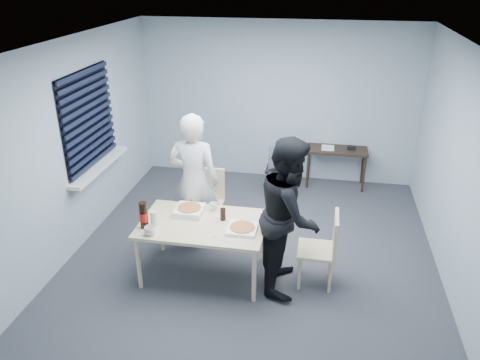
% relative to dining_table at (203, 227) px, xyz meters
% --- Properties ---
extents(room, '(5.00, 5.00, 5.00)m').
position_rel_dining_table_xyz_m(room, '(-1.69, 0.89, 0.81)').
color(room, '#2D2D32').
rests_on(room, ground).
extents(dining_table, '(1.42, 0.90, 0.69)m').
position_rel_dining_table_xyz_m(dining_table, '(0.00, 0.00, 0.00)').
color(dining_table, beige).
rests_on(dining_table, ground).
extents(chair_far, '(0.42, 0.42, 0.89)m').
position_rel_dining_table_xyz_m(chair_far, '(-0.19, 0.98, -0.12)').
color(chair_far, beige).
rests_on(chair_far, ground).
extents(chair_right, '(0.42, 0.42, 0.89)m').
position_rel_dining_table_xyz_m(chair_right, '(1.37, 0.07, -0.12)').
color(chair_right, beige).
rests_on(chair_right, ground).
extents(person_white, '(0.65, 0.42, 1.77)m').
position_rel_dining_table_xyz_m(person_white, '(-0.28, 0.65, 0.25)').
color(person_white, silver).
rests_on(person_white, ground).
extents(person_black, '(0.47, 0.86, 1.77)m').
position_rel_dining_table_xyz_m(person_black, '(0.97, 0.02, 0.25)').
color(person_black, black).
rests_on(person_black, ground).
extents(side_table, '(0.97, 0.43, 0.65)m').
position_rel_dining_table_xyz_m(side_table, '(1.51, 2.77, -0.07)').
color(side_table, black).
rests_on(side_table, ground).
extents(stool, '(0.35, 0.35, 0.49)m').
position_rel_dining_table_xyz_m(stool, '(0.61, 2.18, -0.26)').
color(stool, black).
rests_on(stool, ground).
extents(backpack, '(0.27, 0.20, 0.38)m').
position_rel_dining_table_xyz_m(backpack, '(0.61, 2.17, 0.04)').
color(backpack, slate).
rests_on(backpack, stool).
extents(pizza_box_a, '(0.32, 0.32, 0.08)m').
position_rel_dining_table_xyz_m(pizza_box_a, '(-0.21, 0.19, 0.10)').
color(pizza_box_a, white).
rests_on(pizza_box_a, dining_table).
extents(pizza_box_b, '(0.32, 0.32, 0.05)m').
position_rel_dining_table_xyz_m(pizza_box_b, '(0.47, -0.08, 0.08)').
color(pizza_box_b, white).
rests_on(pizza_box_b, dining_table).
extents(mug_a, '(0.17, 0.17, 0.10)m').
position_rel_dining_table_xyz_m(mug_a, '(-0.50, -0.35, 0.11)').
color(mug_a, silver).
rests_on(mug_a, dining_table).
extents(mug_b, '(0.10, 0.10, 0.09)m').
position_rel_dining_table_xyz_m(mug_b, '(0.05, 0.32, 0.11)').
color(mug_b, silver).
rests_on(mug_b, dining_table).
extents(cola_glass, '(0.08, 0.08, 0.14)m').
position_rel_dining_table_xyz_m(cola_glass, '(0.21, 0.11, 0.13)').
color(cola_glass, black).
rests_on(cola_glass, dining_table).
extents(soda_bottle, '(0.10, 0.10, 0.31)m').
position_rel_dining_table_xyz_m(soda_bottle, '(-0.61, -0.21, 0.21)').
color(soda_bottle, black).
rests_on(soda_bottle, dining_table).
extents(plastic_cups, '(0.09, 0.09, 0.18)m').
position_rel_dining_table_xyz_m(plastic_cups, '(-0.52, -0.16, 0.15)').
color(plastic_cups, silver).
rests_on(plastic_cups, dining_table).
extents(rubber_band, '(0.05, 0.05, 0.00)m').
position_rel_dining_table_xyz_m(rubber_band, '(0.20, -0.28, 0.06)').
color(rubber_band, red).
rests_on(rubber_band, dining_table).
extents(papers, '(0.28, 0.32, 0.00)m').
position_rel_dining_table_xyz_m(papers, '(1.36, 2.78, 0.02)').
color(papers, white).
rests_on(papers, side_table).
extents(black_box, '(0.13, 0.09, 0.05)m').
position_rel_dining_table_xyz_m(black_box, '(1.73, 2.79, 0.04)').
color(black_box, black).
rests_on(black_box, side_table).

